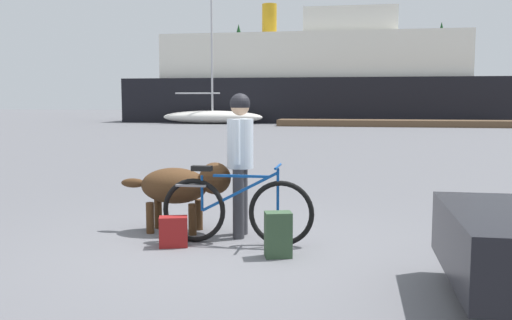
% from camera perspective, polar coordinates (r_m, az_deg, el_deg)
% --- Properties ---
extents(ground_plane, '(160.00, 160.00, 0.00)m').
position_cam_1_polar(ground_plane, '(6.43, -3.35, -8.98)').
color(ground_plane, slate).
extents(bicycle, '(1.79, 0.44, 0.93)m').
position_cam_1_polar(bicycle, '(6.55, -2.05, -5.04)').
color(bicycle, black).
rests_on(bicycle, ground_plane).
extents(person_cyclist, '(0.32, 0.53, 1.75)m').
position_cam_1_polar(person_cyclist, '(6.82, -1.62, 0.97)').
color(person_cyclist, '#333338').
rests_on(person_cyclist, ground_plane).
extents(dog, '(1.44, 0.53, 0.90)m').
position_cam_1_polar(dog, '(7.16, -7.47, -2.60)').
color(dog, '#472D19').
rests_on(dog, ground_plane).
extents(backpack, '(0.33, 0.27, 0.49)m').
position_cam_1_polar(backpack, '(6.05, 2.26, -7.56)').
color(backpack, '#334C33').
rests_on(backpack, ground_plane).
extents(handbag_pannier, '(0.36, 0.27, 0.35)m').
position_cam_1_polar(handbag_pannier, '(6.53, -8.38, -7.21)').
color(handbag_pannier, maroon).
rests_on(handbag_pannier, ground_plane).
extents(dock_pier, '(16.89, 2.30, 0.40)m').
position_cam_1_polar(dock_pier, '(36.22, 15.73, 3.60)').
color(dock_pier, brown).
rests_on(dock_pier, ground_plane).
extents(ferry_boat, '(27.33, 7.25, 8.79)m').
position_cam_1_polar(ferry_boat, '(42.75, 5.90, 8.04)').
color(ferry_boat, black).
rests_on(ferry_boat, ground_plane).
extents(sailboat_moored, '(7.07, 1.98, 8.62)m').
position_cam_1_polar(sailboat_moored, '(39.14, -4.45, 4.43)').
color(sailboat_moored, silver).
rests_on(sailboat_moored, ground_plane).
extents(pine_tree_far_left, '(3.59, 3.59, 9.18)m').
position_cam_1_polar(pine_tree_far_left, '(57.52, -1.76, 10.14)').
color(pine_tree_far_left, '#4C331E').
rests_on(pine_tree_far_left, ground_plane).
extents(pine_tree_center, '(4.33, 4.33, 8.45)m').
position_cam_1_polar(pine_tree_center, '(53.87, 10.41, 9.92)').
color(pine_tree_center, '#4C331E').
rests_on(pine_tree_center, ground_plane).
extents(pine_tree_far_right, '(2.83, 2.83, 8.66)m').
position_cam_1_polar(pine_tree_far_right, '(54.56, 18.21, 9.98)').
color(pine_tree_far_right, '#4C331E').
rests_on(pine_tree_far_right, ground_plane).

